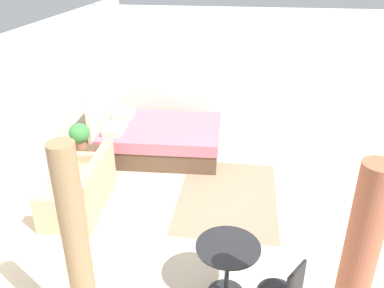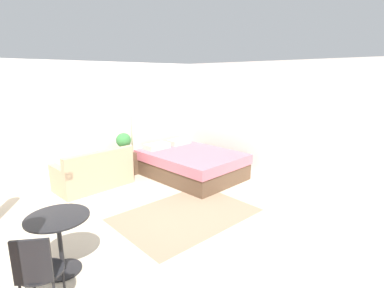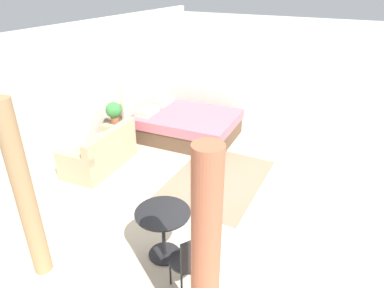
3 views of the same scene
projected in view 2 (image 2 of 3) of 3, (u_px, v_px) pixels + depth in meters
ground_plane at (180, 222)px, 4.58m from camera, size 8.81×9.14×0.02m
wall_back at (90, 120)px, 6.49m from camera, size 8.81×0.12×2.51m
wall_right at (285, 122)px, 6.19m from camera, size 0.12×6.14×2.51m
area_rug at (186, 214)px, 4.81m from camera, size 2.17×1.52×0.01m
bed at (189, 162)px, 6.62m from camera, size 1.70×2.27×1.32m
couch at (94, 174)px, 5.92m from camera, size 1.47×0.84×0.79m
nightstand at (129, 162)px, 6.78m from camera, size 0.48×0.43×0.51m
potted_plant at (124, 141)px, 6.62m from camera, size 0.33×0.33×0.44m
balcony_table at (59, 233)px, 3.32m from camera, size 0.69×0.69×0.69m
cafe_chair_near_window at (37, 270)px, 2.65m from camera, size 0.56×0.56×0.87m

